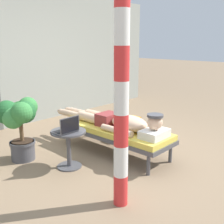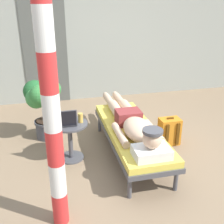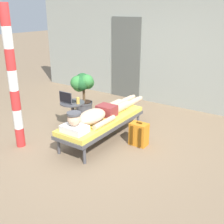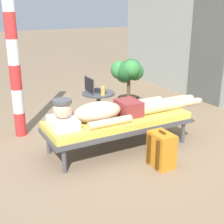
{
  "view_description": "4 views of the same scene",
  "coord_description": "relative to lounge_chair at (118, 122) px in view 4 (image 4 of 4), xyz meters",
  "views": [
    {
      "loc": [
        -3.06,
        -2.59,
        1.7
      ],
      "look_at": [
        0.18,
        0.37,
        0.59
      ],
      "focal_mm": 45.2,
      "sensor_mm": 36.0,
      "label": 1
    },
    {
      "loc": [
        -1.01,
        -2.97,
        2.04
      ],
      "look_at": [
        -0.2,
        0.38,
        0.58
      ],
      "focal_mm": 44.16,
      "sensor_mm": 36.0,
      "label": 2
    },
    {
      "loc": [
        2.74,
        -3.51,
        2.25
      ],
      "look_at": [
        0.24,
        0.14,
        0.58
      ],
      "focal_mm": 44.64,
      "sensor_mm": 36.0,
      "label": 3
    },
    {
      "loc": [
        3.19,
        -1.66,
        1.74
      ],
      "look_at": [
        0.12,
        0.01,
        0.54
      ],
      "focal_mm": 50.23,
      "sensor_mm": 36.0,
      "label": 4
    }
  ],
  "objects": [
    {
      "name": "lounge_chair",
      "position": [
        0.0,
        0.0,
        0.0
      ],
      "size": [
        0.64,
        1.86,
        0.42
      ],
      "color": "#4C4C51",
      "rests_on": "ground"
    },
    {
      "name": "porch_post",
      "position": [
        -1.02,
        -1.0,
        0.82
      ],
      "size": [
        0.15,
        0.15,
        2.32
      ],
      "color": "red",
      "rests_on": "ground"
    },
    {
      "name": "ground_plane",
      "position": [
        -0.01,
        -0.16,
        -0.35
      ],
      "size": [
        40.0,
        40.0,
        0.0
      ],
      "primitive_type": "plane",
      "color": "#8C7256"
    },
    {
      "name": "drink_glass",
      "position": [
        -0.66,
        0.12,
        0.24
      ],
      "size": [
        0.06,
        0.06,
        0.12
      ],
      "primitive_type": "cylinder",
      "color": "gold",
      "rests_on": "side_table"
    },
    {
      "name": "house_door_panel",
      "position": [
        -1.02,
        2.42,
        0.67
      ],
      "size": [
        0.84,
        0.03,
        2.04
      ],
      "primitive_type": "cube",
      "color": "#545651",
      "rests_on": "ground"
    },
    {
      "name": "backpack",
      "position": [
        0.65,
        0.19,
        -0.15
      ],
      "size": [
        0.3,
        0.26,
        0.42
      ],
      "color": "orange",
      "rests_on": "ground"
    },
    {
      "name": "potted_plant",
      "position": [
        -1.12,
        0.82,
        0.27
      ],
      "size": [
        0.56,
        0.59,
        0.92
      ],
      "color": "#4C4C51",
      "rests_on": "ground"
    },
    {
      "name": "side_table",
      "position": [
        -0.81,
        0.12,
        0.01
      ],
      "size": [
        0.48,
        0.48,
        0.52
      ],
      "color": "#4C4C51",
      "rests_on": "ground"
    },
    {
      "name": "laptop",
      "position": [
        -0.87,
        0.07,
        0.24
      ],
      "size": [
        0.31,
        0.24,
        0.23
      ],
      "color": "#4C4C51",
      "rests_on": "side_table"
    },
    {
      "name": "person_reclining",
      "position": [
        0.0,
        -0.06,
        0.17
      ],
      "size": [
        0.53,
        2.17,
        0.33
      ],
      "color": "white",
      "rests_on": "lounge_chair"
    }
  ]
}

